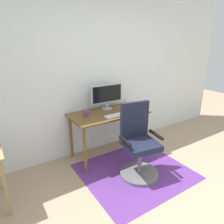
# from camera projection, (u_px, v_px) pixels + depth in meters

# --- Properties ---
(wall_back) EXTENTS (6.00, 0.10, 2.60)m
(wall_back) POSITION_uv_depth(u_px,v_px,m) (99.00, 76.00, 3.44)
(wall_back) COLOR silver
(wall_back) RESTS_ON ground
(area_rug) EXTENTS (1.52, 1.37, 0.01)m
(area_rug) POSITION_uv_depth(u_px,v_px,m) (135.00, 171.00, 3.05)
(area_rug) COLOR #613386
(area_rug) RESTS_ON ground
(desk) EXTENTS (1.26, 0.65, 0.77)m
(desk) POSITION_uv_depth(u_px,v_px,m) (109.00, 118.00, 3.30)
(desk) COLOR brown
(desk) RESTS_ON ground
(monitor) EXTENTS (0.58, 0.18, 0.42)m
(monitor) POSITION_uv_depth(u_px,v_px,m) (107.00, 95.00, 3.37)
(monitor) COLOR #B2B2B7
(monitor) RESTS_ON desk
(keyboard) EXTENTS (0.43, 0.13, 0.02)m
(keyboard) POSITION_uv_depth(u_px,v_px,m) (118.00, 115.00, 3.14)
(keyboard) COLOR white
(keyboard) RESTS_ON desk
(computer_mouse) EXTENTS (0.06, 0.10, 0.03)m
(computer_mouse) POSITION_uv_depth(u_px,v_px,m) (132.00, 110.00, 3.33)
(computer_mouse) COLOR white
(computer_mouse) RESTS_ON desk
(coffee_cup) EXTENTS (0.09, 0.09, 0.11)m
(coffee_cup) POSITION_uv_depth(u_px,v_px,m) (86.00, 113.00, 3.09)
(coffee_cup) COLOR #6C3A73
(coffee_cup) RESTS_ON desk
(cell_phone) EXTENTS (0.11, 0.15, 0.01)m
(cell_phone) POSITION_uv_depth(u_px,v_px,m) (128.00, 105.00, 3.63)
(cell_phone) COLOR black
(cell_phone) RESTS_ON desk
(office_chair) EXTENTS (0.58, 0.56, 1.06)m
(office_chair) POSITION_uv_depth(u_px,v_px,m) (138.00, 148.00, 2.88)
(office_chair) COLOR slate
(office_chair) RESTS_ON ground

